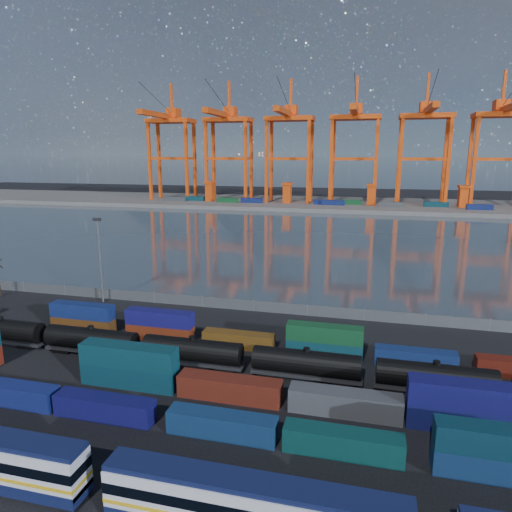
# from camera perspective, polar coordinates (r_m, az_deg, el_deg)

# --- Properties ---
(ground) EXTENTS (700.00, 700.00, 0.00)m
(ground) POSITION_cam_1_polar(r_m,az_deg,el_deg) (60.43, -7.22, -15.46)
(ground) COLOR black
(ground) RESTS_ON ground
(harbor_water) EXTENTS (700.00, 700.00, 0.00)m
(harbor_water) POSITION_cam_1_polar(r_m,az_deg,el_deg) (158.33, 6.64, 2.22)
(harbor_water) COLOR #34414B
(harbor_water) RESTS_ON ground
(far_quay) EXTENTS (700.00, 70.00, 2.00)m
(far_quay) POSITION_cam_1_polar(r_m,az_deg,el_deg) (261.69, 9.73, 6.43)
(far_quay) COLOR #514F4C
(far_quay) RESTS_ON ground
(distant_mountains) EXTENTS (2470.00, 1100.00, 520.00)m
(distant_mountains) POSITION_cam_1_polar(r_m,az_deg,el_deg) (1661.18, 16.41, 18.76)
(distant_mountains) COLOR #1E2630
(distant_mountains) RESTS_ON ground
(passenger_train) EXTENTS (75.25, 2.87, 4.92)m
(passenger_train) POSITION_cam_1_polar(r_m,az_deg,el_deg) (38.90, -0.59, -29.04)
(passenger_train) COLOR silver
(passenger_train) RESTS_ON ground
(container_row_south) EXTENTS (138.70, 2.33, 4.97)m
(container_row_south) POSITION_cam_1_polar(r_m,az_deg,el_deg) (52.97, -14.50, -17.87)
(container_row_south) COLOR #47484C
(container_row_south) RESTS_ON ground
(container_row_mid) EXTENTS (141.17, 2.52, 5.38)m
(container_row_mid) POSITION_cam_1_polar(r_m,az_deg,el_deg) (61.67, -17.37, -13.26)
(container_row_mid) COLOR #45474B
(container_row_mid) RESTS_ON ground
(container_row_north) EXTENTS (139.95, 2.20, 4.69)m
(container_row_north) POSITION_cam_1_polar(r_m,az_deg,el_deg) (75.71, -15.32, -8.25)
(container_row_north) COLOR #101A51
(container_row_north) RESTS_ON ground
(tanker_string) EXTENTS (122.75, 3.06, 4.38)m
(tanker_string) POSITION_cam_1_polar(r_m,az_deg,el_deg) (66.87, -14.22, -10.81)
(tanker_string) COLOR black
(tanker_string) RESTS_ON ground
(waterfront_fence) EXTENTS (160.12, 0.12, 2.20)m
(waterfront_fence) POSITION_cam_1_polar(r_m,az_deg,el_deg) (84.56, -0.33, -6.25)
(waterfront_fence) COLOR #595B5E
(waterfront_fence) RESTS_ON ground
(yard_light_mast) EXTENTS (1.60, 0.40, 16.60)m
(yard_light_mast) POSITION_cam_1_polar(r_m,az_deg,el_deg) (92.52, -18.96, 0.04)
(yard_light_mast) COLOR slate
(yard_light_mast) RESTS_ON ground
(gantry_cranes) EXTENTS (201.20, 50.31, 68.13)m
(gantry_cranes) POSITION_cam_1_polar(r_m,az_deg,el_deg) (254.53, 8.20, 15.51)
(gantry_cranes) COLOR #EF4B10
(gantry_cranes) RESTS_ON ground
(quay_containers) EXTENTS (172.58, 10.99, 2.60)m
(quay_containers) POSITION_cam_1_polar(r_m,az_deg,el_deg) (248.17, 6.93, 6.73)
(quay_containers) COLOR navy
(quay_containers) RESTS_ON far_quay
(straddle_carriers) EXTENTS (140.00, 7.00, 11.10)m
(straddle_carriers) POSITION_cam_1_polar(r_m,az_deg,el_deg) (251.34, 9.03, 7.77)
(straddle_carriers) COLOR #EF4B10
(straddle_carriers) RESTS_ON far_quay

